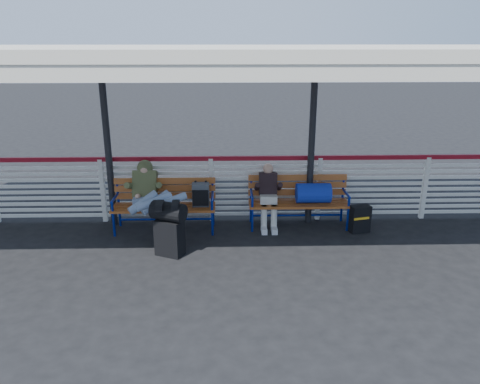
{
  "coord_description": "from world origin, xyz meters",
  "views": [
    {
      "loc": [
        0.3,
        -6.35,
        3.29
      ],
      "look_at": [
        0.51,
        1.0,
        0.85
      ],
      "focal_mm": 35.0,
      "sensor_mm": 36.0,
      "label": 1
    }
  ],
  "objects_px": {
    "companion_person": "(268,195)",
    "traveler_man": "(153,198)",
    "bench_left": "(173,199)",
    "bench_right": "(306,195)",
    "luggage_stack": "(169,227)",
    "suitcase_side": "(360,219)"
  },
  "relations": [
    {
      "from": "companion_person",
      "to": "traveler_man",
      "type": "bearing_deg",
      "value": -167.39
    },
    {
      "from": "traveler_man",
      "to": "companion_person",
      "type": "distance_m",
      "value": 2.05
    },
    {
      "from": "bench_left",
      "to": "suitcase_side",
      "type": "height_order",
      "value": "bench_left"
    },
    {
      "from": "bench_left",
      "to": "traveler_man",
      "type": "distance_m",
      "value": 0.49
    },
    {
      "from": "luggage_stack",
      "to": "companion_person",
      "type": "relative_size",
      "value": 0.77
    },
    {
      "from": "luggage_stack",
      "to": "suitcase_side",
      "type": "bearing_deg",
      "value": 39.26
    },
    {
      "from": "bench_left",
      "to": "companion_person",
      "type": "xyz_separation_m",
      "value": [
        1.69,
        0.1,
        0.02
      ]
    },
    {
      "from": "traveler_man",
      "to": "companion_person",
      "type": "height_order",
      "value": "traveler_man"
    },
    {
      "from": "companion_person",
      "to": "bench_right",
      "type": "bearing_deg",
      "value": 0.32
    },
    {
      "from": "bench_right",
      "to": "companion_person",
      "type": "distance_m",
      "value": 0.68
    },
    {
      "from": "bench_right",
      "to": "suitcase_side",
      "type": "relative_size",
      "value": 3.71
    },
    {
      "from": "luggage_stack",
      "to": "bench_right",
      "type": "xyz_separation_m",
      "value": [
        2.33,
        1.14,
        0.12
      ]
    },
    {
      "from": "bench_left",
      "to": "luggage_stack",
      "type": "bearing_deg",
      "value": -87.81
    },
    {
      "from": "bench_right",
      "to": "traveler_man",
      "type": "relative_size",
      "value": 1.1
    },
    {
      "from": "bench_left",
      "to": "companion_person",
      "type": "relative_size",
      "value": 1.57
    },
    {
      "from": "companion_person",
      "to": "suitcase_side",
      "type": "height_order",
      "value": "companion_person"
    },
    {
      "from": "luggage_stack",
      "to": "bench_right",
      "type": "height_order",
      "value": "bench_right"
    },
    {
      "from": "companion_person",
      "to": "suitcase_side",
      "type": "relative_size",
      "value": 2.36
    },
    {
      "from": "bench_right",
      "to": "traveler_man",
      "type": "distance_m",
      "value": 2.72
    },
    {
      "from": "bench_right",
      "to": "companion_person",
      "type": "bearing_deg",
      "value": -179.68
    },
    {
      "from": "bench_right",
      "to": "luggage_stack",
      "type": "bearing_deg",
      "value": -154.03
    },
    {
      "from": "bench_left",
      "to": "traveler_man",
      "type": "height_order",
      "value": "traveler_man"
    }
  ]
}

